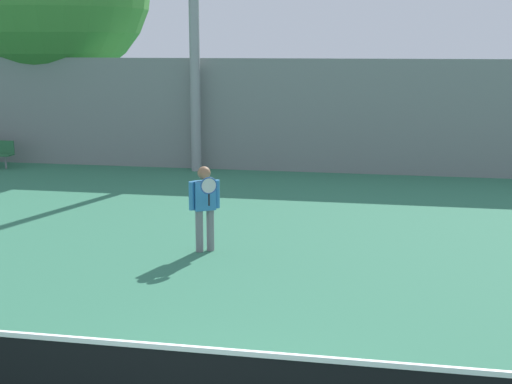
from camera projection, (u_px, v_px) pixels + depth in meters
name	position (u px, v px, depth m)	size (l,w,h in m)	color
tennis_player	(205.00, 203.00, 12.93)	(0.54, 0.52, 1.58)	slate
light_pole_near_left	(194.00, 8.00, 20.51)	(0.90, 0.60, 8.37)	#939399
back_fence	(328.00, 116.00, 20.81)	(35.77, 0.06, 3.34)	gray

